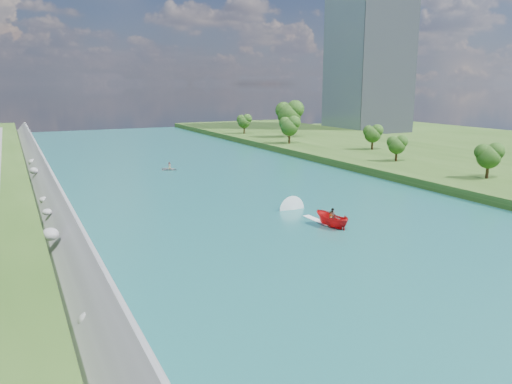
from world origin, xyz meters
TOP-DOWN VIEW (x-y plane):
  - ground at (0.00, 0.00)m, footprint 260.00×260.00m
  - river_water at (0.00, 20.00)m, footprint 55.00×240.00m
  - berm_east at (49.50, 20.00)m, footprint 44.00×240.00m
  - riprap_bank at (-25.85, 18.96)m, footprint 4.59×236.00m
  - office_tower at (82.50, 95.00)m, footprint 22.00×22.00m
  - trees_east at (39.50, 42.44)m, footprint 15.37×136.07m
  - motorboat at (2.71, 1.52)m, footprint 3.60×19.26m
  - raft at (-2.76, 45.73)m, footprint 3.68×3.73m

SIDE VIEW (x-z plane):
  - ground at x=0.00m, z-range 0.00..0.00m
  - river_water at x=0.00m, z-range 0.00..0.10m
  - raft at x=-2.76m, z-range -0.30..1.21m
  - berm_east at x=49.50m, z-range 0.00..1.50m
  - motorboat at x=2.71m, z-range -0.11..1.90m
  - riprap_bank at x=-25.85m, z-range -0.38..3.98m
  - trees_east at x=39.50m, z-range 0.08..11.89m
  - office_tower at x=82.50m, z-range 0.00..60.00m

